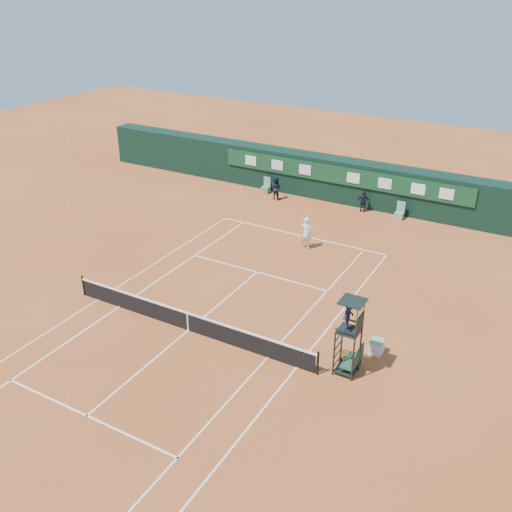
{
  "coord_description": "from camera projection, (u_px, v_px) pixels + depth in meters",
  "views": [
    {
      "loc": [
        13.34,
        -17.34,
        14.72
      ],
      "look_at": [
        0.15,
        6.0,
        1.2
      ],
      "focal_mm": 40.0,
      "sensor_mm": 36.0,
      "label": 1
    }
  ],
  "objects": [
    {
      "name": "tennis_bag",
      "position": [
        344.0,
        357.0,
        23.98
      ],
      "size": [
        0.38,
        0.74,
        0.26
      ],
      "primitive_type": "cube",
      "rotation": [
        0.0,
        0.0,
        0.11
      ],
      "color": "black",
      "rests_on": "ground"
    },
    {
      "name": "back_wall",
      "position": [
        344.0,
        180.0,
        39.85
      ],
      "size": [
        40.0,
        1.65,
        3.0
      ],
      "color": "black",
      "rests_on": "ground"
    },
    {
      "name": "umpire_chair",
      "position": [
        349.0,
        322.0,
        22.16
      ],
      "size": [
        0.96,
        0.95,
        3.42
      ],
      "color": "black",
      "rests_on": "ground"
    },
    {
      "name": "tennis_ball",
      "position": [
        291.0,
        244.0,
        34.01
      ],
      "size": [
        0.07,
        0.07,
        0.07
      ],
      "primitive_type": "sphere",
      "color": "gold",
      "rests_on": "ground"
    },
    {
      "name": "cooler",
      "position": [
        377.0,
        347.0,
        24.29
      ],
      "size": [
        0.57,
        0.57,
        0.65
      ],
      "color": "silver",
      "rests_on": "ground"
    },
    {
      "name": "ball_kid_left",
      "position": [
        276.0,
        188.0,
        40.41
      ],
      "size": [
        0.86,
        0.71,
        1.66
      ],
      "primitive_type": "imported",
      "rotation": [
        0.0,
        0.0,
        3.04
      ],
      "color": "black",
      "rests_on": "ground"
    },
    {
      "name": "tennis_net",
      "position": [
        188.0,
        321.0,
        25.74
      ],
      "size": [
        12.9,
        0.1,
        1.1
      ],
      "color": "black",
      "rests_on": "ground"
    },
    {
      "name": "linesman_chair_right",
      "position": [
        399.0,
        214.0,
        37.44
      ],
      "size": [
        0.55,
        0.5,
        1.15
      ],
      "color": "#61946D",
      "rests_on": "ground"
    },
    {
      "name": "player_bench",
      "position": [
        354.0,
        359.0,
        23.07
      ],
      "size": [
        0.56,
        1.2,
        1.1
      ],
      "color": "#1B452C",
      "rests_on": "ground"
    },
    {
      "name": "linesman_chair_left",
      "position": [
        266.0,
        188.0,
        41.83
      ],
      "size": [
        0.55,
        0.5,
        1.15
      ],
      "color": "#53805E",
      "rests_on": "ground"
    },
    {
      "name": "court_lines",
      "position": [
        188.0,
        330.0,
        25.96
      ],
      "size": [
        11.05,
        23.85,
        0.01
      ],
      "color": "white",
      "rests_on": "ground"
    },
    {
      "name": "player",
      "position": [
        306.0,
        233.0,
        33.23
      ],
      "size": [
        0.73,
        0.5,
        1.95
      ],
      "primitive_type": "imported",
      "rotation": [
        0.0,
        0.0,
        3.09
      ],
      "color": "white",
      "rests_on": "ground"
    },
    {
      "name": "ball_kid_right",
      "position": [
        363.0,
        201.0,
        38.35
      ],
      "size": [
        0.93,
        0.57,
        1.47
      ],
      "primitive_type": "imported",
      "rotation": [
        0.0,
        0.0,
        3.4
      ],
      "color": "black",
      "rests_on": "ground"
    },
    {
      "name": "ground",
      "position": [
        188.0,
        330.0,
        25.97
      ],
      "size": [
        90.0,
        90.0,
        0.0
      ],
      "primitive_type": "plane",
      "color": "#AD5728",
      "rests_on": "ground"
    }
  ]
}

